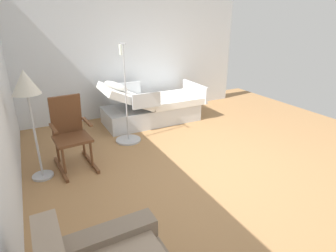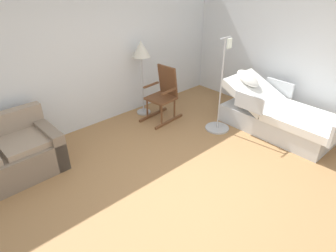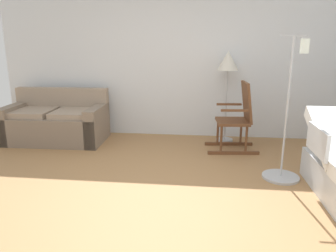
{
  "view_description": "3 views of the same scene",
  "coord_description": "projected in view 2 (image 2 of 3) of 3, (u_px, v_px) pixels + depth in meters",
  "views": [
    {
      "loc": [
        -2.82,
        2.16,
        2.06
      ],
      "look_at": [
        0.18,
        0.61,
        0.72
      ],
      "focal_mm": 29.42,
      "sensor_mm": 36.0,
      "label": 1
    },
    {
      "loc": [
        -2.44,
        -2.2,
        2.76
      ],
      "look_at": [
        0.15,
        0.63,
        0.61
      ],
      "focal_mm": 31.65,
      "sensor_mm": 36.0,
      "label": 2
    },
    {
      "loc": [
        0.53,
        -2.99,
        1.61
      ],
      "look_at": [
        0.11,
        0.7,
        0.63
      ],
      "focal_mm": 33.87,
      "sensor_mm": 36.0,
      "label": 3
    }
  ],
  "objects": [
    {
      "name": "back_wall",
      "position": [
        89.0,
        53.0,
        5.16
      ],
      "size": [
        6.03,
        0.1,
        2.7
      ],
      "primitive_type": "cube",
      "color": "silver",
      "rests_on": "ground"
    },
    {
      "name": "rocking_chair",
      "position": [
        163.0,
        95.0,
        5.69
      ],
      "size": [
        0.8,
        0.54,
        1.05
      ],
      "color": "brown",
      "rests_on": "ground"
    },
    {
      "name": "ground_plane",
      "position": [
        190.0,
        183.0,
        4.2
      ],
      "size": [
        7.29,
        7.29,
        0.0
      ],
      "primitive_type": "plane",
      "color": "#9E7247"
    },
    {
      "name": "couch",
      "position": [
        0.0,
        161.0,
        4.15
      ],
      "size": [
        1.62,
        0.88,
        0.85
      ],
      "color": "#7D6C5C",
      "rests_on": "ground"
    },
    {
      "name": "floor_lamp",
      "position": [
        141.0,
        54.0,
        5.54
      ],
      "size": [
        0.34,
        0.34,
        1.48
      ],
      "color": "#B2B5BA",
      "rests_on": "ground"
    },
    {
      "name": "side_wall",
      "position": [
        308.0,
        51.0,
        5.29
      ],
      "size": [
        0.1,
        5.12,
        2.7
      ],
      "primitive_type": "cube",
      "color": "silver",
      "rests_on": "ground"
    },
    {
      "name": "iv_pole",
      "position": [
        218.0,
        117.0,
        5.44
      ],
      "size": [
        0.44,
        0.44,
        1.69
      ],
      "color": "#B2B5BA",
      "rests_on": "ground"
    },
    {
      "name": "hospital_bed",
      "position": [
        277.0,
        117.0,
        5.33
      ],
      "size": [
        1.05,
        2.09,
        1.0
      ],
      "color": "silver",
      "rests_on": "ground"
    }
  ]
}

